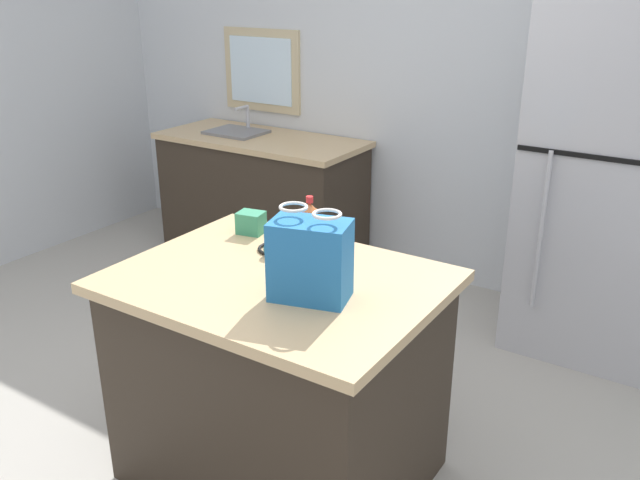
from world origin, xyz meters
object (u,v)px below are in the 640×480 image
at_px(kitchen_island, 280,378).
at_px(bottle, 310,233).
at_px(small_box, 251,223).
at_px(ear_defenders, 276,245).
at_px(refrigerator, 608,185).
at_px(shopping_bag, 310,260).

bearing_deg(kitchen_island, bottle, 82.02).
distance_m(kitchen_island, bottle, 0.61).
bearing_deg(small_box, ear_defenders, -26.16).
height_order(refrigerator, ear_defenders, refrigerator).
height_order(shopping_bag, bottle, shopping_bag).
relative_size(shopping_bag, bottle, 1.21).
bearing_deg(refrigerator, small_box, -128.15).
height_order(refrigerator, small_box, refrigerator).
bearing_deg(ear_defenders, shopping_bag, -38.20).
relative_size(kitchen_island, ear_defenders, 6.28).
xyz_separation_m(kitchen_island, bottle, (0.03, 0.19, 0.58)).
bearing_deg(bottle, refrigerator, 64.19).
distance_m(refrigerator, ear_defenders, 1.90).
bearing_deg(bottle, ear_defenders, 172.85).
xyz_separation_m(refrigerator, shopping_bag, (-0.62, -1.91, 0.12)).
height_order(refrigerator, bottle, refrigerator).
bearing_deg(refrigerator, ear_defenders, -121.24).
xyz_separation_m(bottle, ear_defenders, (-0.19, 0.02, -0.10)).
height_order(refrigerator, shopping_bag, refrigerator).
height_order(bottle, ear_defenders, bottle).
relative_size(kitchen_island, refrigerator, 0.65).
bearing_deg(ear_defenders, small_box, 153.84).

